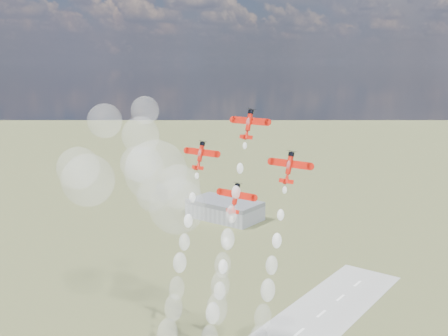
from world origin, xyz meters
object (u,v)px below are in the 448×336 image
hangar (225,210)px  plane_left (200,155)px  plane_right (289,167)px  plane_slot (235,197)px  plane_lead (249,124)px

hangar → plane_left: 226.50m
plane_right → plane_slot: 17.31m
plane_right → plane_slot: bearing=-168.1°
plane_left → plane_slot: plane_left is taller
plane_lead → plane_right: plane_lead is taller
plane_left → plane_right: size_ratio=1.00×
plane_lead → plane_slot: 19.85m
hangar → plane_left: plane_left is taller
hangar → plane_lead: 235.51m
hangar → plane_slot: bearing=-52.6°
plane_lead → plane_slot: (0.00, -5.97, -18.93)m
plane_left → plane_slot: size_ratio=1.00×
plane_lead → plane_slot: size_ratio=1.00×
plane_slot → plane_lead: bearing=90.0°
plane_lead → plane_left: bearing=-168.1°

